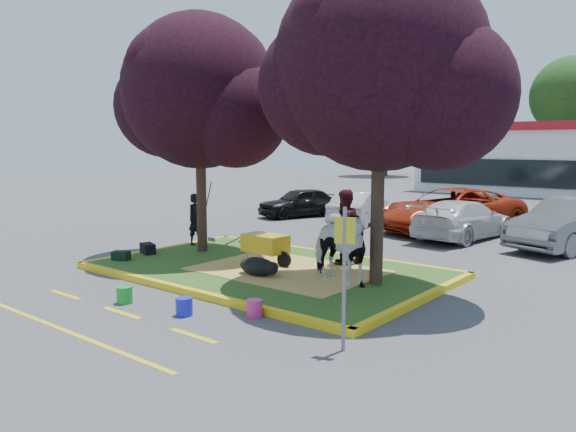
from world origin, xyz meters
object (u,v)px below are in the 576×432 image
Objects in this scene: handler at (196,219)px; sign_post at (344,264)px; calf at (258,266)px; cow at (337,247)px; bucket_green at (125,295)px; car_silver at (359,208)px; wheelbarrow at (266,244)px; bucket_pink at (254,308)px; bucket_blue at (184,307)px; car_black at (300,202)px.

handler is 9.03m from sign_post.
cow is at bearing 14.42° from calf.
bucket_green is (-0.90, -2.96, -0.19)m from calf.
car_silver is at bearing 103.53° from sign_post.
wheelbarrow is 0.90× the size of sign_post.
sign_post reaches higher than bucket_pink.
cow reaches higher than bucket_blue.
handler is 4.53× the size of bucket_green.
sign_post is 6.60× the size of bucket_blue.
car_black is at bearing 113.00° from bucket_green.
wheelbarrow reaches higher than bucket_blue.
wheelbarrow is 5.73m from sign_post.
cow is at bearing -26.70° from car_black.
car_black is at bearing 119.08° from bucket_blue.
calf is at bearing 103.21° from bucket_blue.
calf is 0.44× the size of sign_post.
bucket_pink is 12.41m from car_silver.
handler is (-5.89, 1.26, -0.04)m from cow.
bucket_pink is 1.30m from bucket_blue.
cow is at bearing -100.90° from handler.
bucket_pink is at bearing 152.66° from sign_post.
cow is 1.96× the size of calf.
car_silver is (3.14, -0.23, 0.01)m from car_black.
bucket_green is 1.05× the size of bucket_pink.
car_black reaches higher than wheelbarrow.
cow reaches higher than car_black.
car_silver is at bearing 109.02° from wheelbarrow.
sign_post is at bearing -34.08° from wheelbarrow.
car_black is at bearing 57.19° from cow.
car_black is (-5.61, 8.65, -0.04)m from wheelbarrow.
handler is at bearing 123.87° from bucket_green.
bucket_green and bucket_blue have the same top height.
car_black reaches higher than bucket_green.
car_silver is (-7.03, 11.82, -0.71)m from sign_post.
car_silver reaches higher than bucket_green.
wheelbarrow is 10.31m from car_black.
sign_post is 4.98m from bucket_green.
cow is 3.62m from sign_post.
calf is 0.64× the size of handler.
bucket_blue is at bearing 8.00° from bucket_green.
car_silver is (-4.83, 11.42, 0.48)m from bucket_pink.
car_silver is (-3.77, 12.18, 0.47)m from bucket_blue.
sign_post is 6.60× the size of bucket_green.
calf is 11.53m from car_black.
wheelbarrow is 5.93× the size of bucket_green.
sign_post is 15.78m from car_black.
cow reaches higher than calf.
bucket_pink is at bearing 20.54° from bucket_green.
handler is 6.96m from bucket_pink.
handler is 6.60m from bucket_blue.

